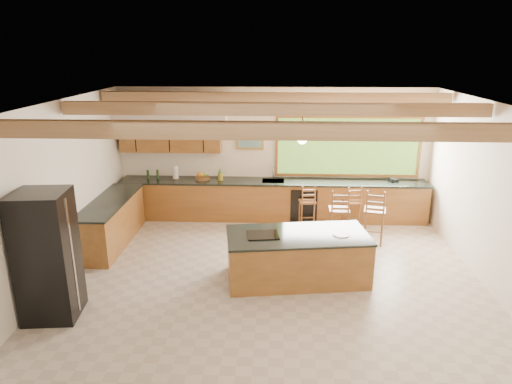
{
  "coord_description": "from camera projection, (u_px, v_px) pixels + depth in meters",
  "views": [
    {
      "loc": [
        0.07,
        -7.14,
        3.82
      ],
      "look_at": [
        -0.3,
        0.8,
        1.31
      ],
      "focal_mm": 32.0,
      "sensor_mm": 36.0,
      "label": 1
    }
  ],
  "objects": [
    {
      "name": "ground",
      "position": [
        271.0,
        278.0,
        7.96
      ],
      "size": [
        7.2,
        7.2,
        0.0
      ],
      "primitive_type": "plane",
      "color": "#BFAF9E",
      "rests_on": "ground"
    },
    {
      "name": "room_shell",
      "position": [
        263.0,
        145.0,
        7.92
      ],
      "size": [
        7.27,
        6.54,
        3.02
      ],
      "color": "silver",
      "rests_on": "ground"
    },
    {
      "name": "counter_run",
      "position": [
        236.0,
        205.0,
        10.25
      ],
      "size": [
        7.12,
        3.1,
        1.24
      ],
      "color": "brown",
      "rests_on": "ground"
    },
    {
      "name": "island",
      "position": [
        297.0,
        257.0,
        7.8
      ],
      "size": [
        2.52,
        1.44,
        0.85
      ],
      "rotation": [
        0.0,
        0.0,
        0.14
      ],
      "color": "brown",
      "rests_on": "ground"
    },
    {
      "name": "refrigerator",
      "position": [
        47.0,
        256.0,
        6.57
      ],
      "size": [
        0.82,
        0.8,
        1.93
      ],
      "rotation": [
        0.0,
        0.0,
        0.1
      ],
      "color": "black",
      "rests_on": "ground"
    },
    {
      "name": "bar_stool_a",
      "position": [
        340.0,
        211.0,
        9.22
      ],
      "size": [
        0.42,
        0.42,
        1.14
      ],
      "rotation": [
        0.0,
        0.0,
        -0.04
      ],
      "color": "brown",
      "rests_on": "ground"
    },
    {
      "name": "bar_stool_b",
      "position": [
        307.0,
        202.0,
        10.03
      ],
      "size": [
        0.4,
        0.4,
        0.98
      ],
      "rotation": [
        0.0,
        0.0,
        0.13
      ],
      "color": "brown",
      "rests_on": "ground"
    },
    {
      "name": "bar_stool_c",
      "position": [
        375.0,
        212.0,
        9.12
      ],
      "size": [
        0.5,
        0.5,
        1.17
      ],
      "rotation": [
        0.0,
        0.0,
        -0.23
      ],
      "color": "brown",
      "rests_on": "ground"
    },
    {
      "name": "bar_stool_d",
      "position": [
        352.0,
        203.0,
        9.99
      ],
      "size": [
        0.38,
        0.38,
        0.98
      ],
      "rotation": [
        0.0,
        0.0,
        0.09
      ],
      "color": "brown",
      "rests_on": "ground"
    }
  ]
}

